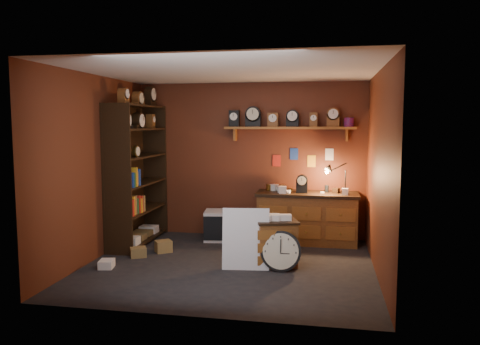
% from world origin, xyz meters
% --- Properties ---
extents(floor, '(4.00, 4.00, 0.00)m').
position_xyz_m(floor, '(0.00, 0.00, 0.00)').
color(floor, black).
rests_on(floor, ground).
extents(room_shell, '(4.02, 3.62, 2.71)m').
position_xyz_m(room_shell, '(0.04, 0.11, 1.72)').
color(room_shell, '#5E2916').
rests_on(room_shell, ground).
extents(shelving_unit, '(0.47, 1.60, 2.58)m').
position_xyz_m(shelving_unit, '(-1.79, 0.98, 1.25)').
color(shelving_unit, black).
rests_on(shelving_unit, ground).
extents(workbench, '(1.68, 0.66, 1.36)m').
position_xyz_m(workbench, '(1.03, 1.47, 0.47)').
color(workbench, brown).
rests_on(workbench, ground).
extents(low_cabinet, '(0.68, 0.63, 0.74)m').
position_xyz_m(low_cabinet, '(0.65, 0.14, 0.36)').
color(low_cabinet, brown).
rests_on(low_cabinet, ground).
extents(big_round_clock, '(0.55, 0.18, 0.55)m').
position_xyz_m(big_round_clock, '(0.74, -0.11, 0.27)').
color(big_round_clock, black).
rests_on(big_round_clock, ground).
extents(white_panel, '(0.66, 0.25, 0.85)m').
position_xyz_m(white_panel, '(0.25, -0.10, 0.00)').
color(white_panel, silver).
rests_on(white_panel, ground).
extents(mini_fridge, '(0.55, 0.57, 0.51)m').
position_xyz_m(mini_fridge, '(-0.47, 1.39, 0.25)').
color(mini_fridge, silver).
rests_on(mini_fridge, ground).
extents(floor_box_a, '(0.30, 0.28, 0.14)m').
position_xyz_m(floor_box_a, '(-1.43, 0.16, 0.07)').
color(floor_box_a, olive).
rests_on(floor_box_a, ground).
extents(floor_box_b, '(0.23, 0.26, 0.11)m').
position_xyz_m(floor_box_b, '(-1.65, -0.43, 0.06)').
color(floor_box_b, white).
rests_on(floor_box_b, ground).
extents(floor_box_c, '(0.31, 0.30, 0.18)m').
position_xyz_m(floor_box_c, '(-1.15, 0.48, 0.09)').
color(floor_box_c, olive).
rests_on(floor_box_c, ground).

